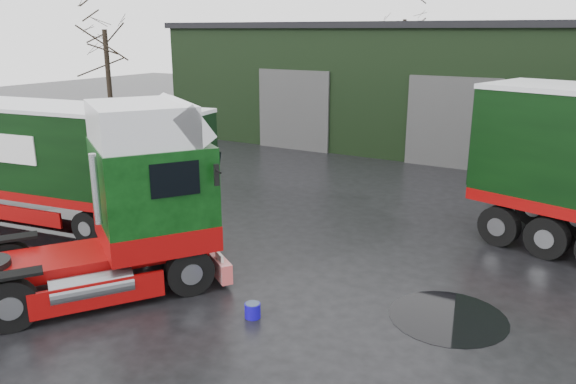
% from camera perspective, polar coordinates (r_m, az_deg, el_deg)
% --- Properties ---
extents(ground, '(100.00, 100.00, 0.00)m').
position_cam_1_polar(ground, '(14.74, -6.50, -7.68)').
color(ground, black).
extents(warehouse, '(32.40, 12.40, 6.30)m').
position_cam_1_polar(warehouse, '(31.44, 19.32, 10.22)').
color(warehouse, black).
rests_on(warehouse, ground).
extents(hero_tractor, '(6.43, 7.57, 4.40)m').
position_cam_1_polar(hero_tractor, '(13.41, -21.86, -1.17)').
color(hero_tractor, black).
rests_on(hero_tractor, ground).
extents(trailer_left, '(12.49, 4.33, 3.81)m').
position_cam_1_polar(trailer_left, '(19.44, -24.69, 2.72)').
color(trailer_left, silver).
rests_on(trailer_left, ground).
extents(wash_bucket, '(0.37, 0.37, 0.32)m').
position_cam_1_polar(wash_bucket, '(12.27, -3.62, -11.92)').
color(wash_bucket, '#1408AE').
rests_on(wash_bucket, ground).
extents(tree_left, '(4.40, 4.40, 8.50)m').
position_cam_1_polar(tree_left, '(33.97, -17.91, 12.58)').
color(tree_left, black).
rests_on(tree_left, ground).
extents(tree_back_a, '(4.40, 4.40, 9.50)m').
position_cam_1_polar(tree_back_a, '(43.12, 11.63, 14.29)').
color(tree_back_a, black).
rests_on(tree_back_a, ground).
extents(puddle_1, '(2.51, 2.51, 0.01)m').
position_cam_1_polar(puddle_1, '(12.79, 15.94, -12.13)').
color(puddle_1, black).
rests_on(puddle_1, ground).
extents(puddle_2, '(3.64, 3.64, 0.01)m').
position_cam_1_polar(puddle_2, '(19.11, -23.81, -3.33)').
color(puddle_2, black).
rests_on(puddle_2, ground).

